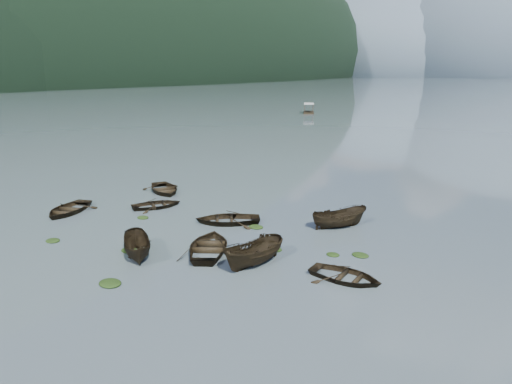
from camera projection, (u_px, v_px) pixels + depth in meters
The scene contains 21 objects.
ground_plane at pixel (136, 272), 25.69m from camera, with size 2400.00×2400.00×0.00m, color #475559.
left_ridge_far at pixel (11, 80), 486.58m from camera, with size 560.00×1400.00×380.00m, color black.
haze_mtn_a at pixel (403, 75), 884.78m from camera, with size 520.00×520.00×280.00m, color #475666.
rowboat_0 at pixel (68, 213), 36.34m from camera, with size 3.37×4.72×0.98m, color black.
rowboat_1 at pixel (157, 207), 37.73m from camera, with size 2.87×4.03×0.83m, color black.
rowboat_2 at pixel (138, 257), 27.71m from camera, with size 1.58×4.19×1.62m, color black.
rowboat_3 at pixel (210, 251), 28.63m from camera, with size 3.60×5.04×1.04m, color black.
rowboat_4 at pixel (345, 280), 24.72m from camera, with size 2.87×4.02×0.83m, color black.
rowboat_5 at pixel (254, 265), 26.55m from camera, with size 1.69×4.51×1.74m, color black.
rowboat_6 at pixel (164, 192), 42.40m from camera, with size 3.49×4.89×1.01m, color black.
rowboat_7 at pixel (228, 223), 33.93m from camera, with size 3.40×4.76×0.99m, color black.
rowboat_8 at pixel (339, 227), 32.96m from camera, with size 1.62×4.30×1.66m, color black.
weed_clump_0 at pixel (53, 241), 30.25m from camera, with size 1.02×0.84×0.22m, color black.
weed_clump_1 at pixel (129, 251), 28.60m from camera, with size 1.10×0.88×0.24m, color black.
weed_clump_2 at pixel (110, 285), 24.17m from camera, with size 1.31×1.05×0.28m, color black.
weed_clump_3 at pixel (333, 255), 28.00m from camera, with size 0.83×0.70×0.18m, color black.
weed_clump_4 at pixel (274, 250), 28.81m from camera, with size 1.06×0.84×0.22m, color black.
weed_clump_5 at pixel (143, 218), 34.98m from camera, with size 0.97×0.78×0.20m, color black.
weed_clump_6 at pixel (256, 228), 32.86m from camera, with size 1.09×0.91×0.23m, color black.
weed_clump_7 at pixel (360, 256), 27.88m from camera, with size 1.06×0.84×0.23m, color black.
pontoon_left at pixel (309, 113), 118.77m from camera, with size 2.63×6.31×2.42m, color black, non-canonical shape.
Camera 1 is at (18.93, -15.69, 11.03)m, focal length 32.00 mm.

